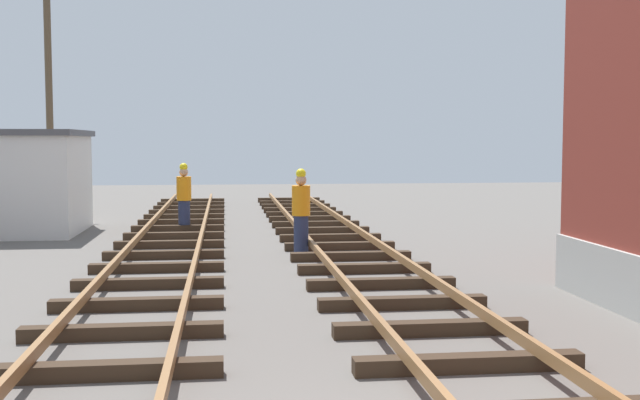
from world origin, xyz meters
name	(u,v)px	position (x,y,z in m)	size (l,w,h in m)	color
control_hut	(27,181)	(-6.70, 16.85, 1.39)	(3.00, 3.80, 2.76)	silver
utility_pole_far	(49,79)	(-7.45, 23.30, 4.60)	(1.80, 0.24, 8.81)	brown
track_worker_foreground	(301,212)	(0.21, 11.99, 0.93)	(0.40, 0.40, 1.87)	#262D4C
track_worker_distant	(184,197)	(-2.54, 16.72, 0.93)	(0.40, 0.40, 1.87)	#262D4C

